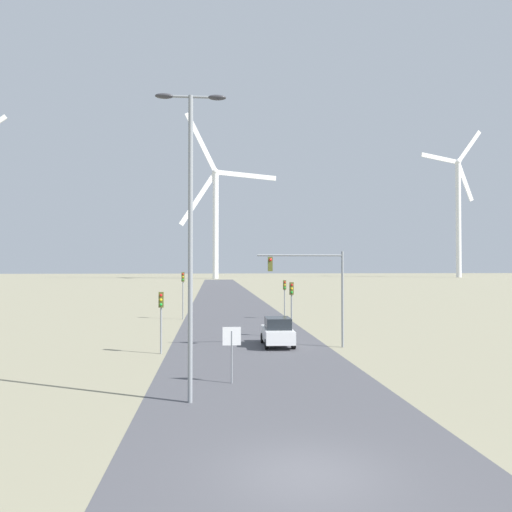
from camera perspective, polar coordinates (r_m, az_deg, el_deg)
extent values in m
plane|color=gray|center=(13.49, 5.88, -23.58)|extent=(600.00, 600.00, 0.00)
cube|color=#47474C|center=(60.50, -2.79, -5.96)|extent=(10.00, 240.00, 0.01)
cylinder|color=gray|center=(18.99, -7.51, 0.89)|extent=(0.18, 0.18, 11.62)
cylinder|color=gray|center=(20.03, -7.47, 17.59)|extent=(1.99, 0.10, 0.10)
ellipsoid|color=#333338|center=(20.10, -10.44, 17.54)|extent=(0.70, 0.32, 0.20)
ellipsoid|color=#333338|center=(20.01, -4.48, 17.60)|extent=(0.70, 0.32, 0.20)
cylinder|color=gray|center=(22.28, -2.79, -11.46)|extent=(0.07, 0.07, 2.29)
cube|color=white|center=(22.12, -2.79, -9.14)|extent=(0.81, 0.01, 0.81)
cube|color=red|center=(22.14, -2.79, -9.13)|extent=(0.76, 0.02, 0.76)
cylinder|color=gray|center=(29.83, -10.80, -7.52)|extent=(0.11, 0.11, 3.60)
cube|color=#4C511E|center=(29.71, -10.79, -4.93)|extent=(0.28, 0.24, 0.90)
sphere|color=red|center=(29.56, -10.81, -4.42)|extent=(0.16, 0.16, 0.16)
sphere|color=gold|center=(29.58, -10.81, -4.95)|extent=(0.16, 0.16, 0.16)
sphere|color=green|center=(29.60, -10.82, -5.47)|extent=(0.16, 0.16, 0.16)
cylinder|color=gray|center=(36.00, 4.08, -6.15)|extent=(0.11, 0.11, 3.95)
cube|color=#4C511E|center=(35.89, 4.08, -3.73)|extent=(0.28, 0.24, 0.90)
sphere|color=red|center=(35.75, 4.11, -3.30)|extent=(0.16, 0.16, 0.16)
sphere|color=gold|center=(35.76, 4.11, -3.74)|extent=(0.16, 0.16, 0.16)
sphere|color=green|center=(35.77, 4.12, -4.17)|extent=(0.16, 0.16, 0.16)
cylinder|color=gray|center=(48.20, -8.35, -4.52)|extent=(0.11, 0.11, 4.51)
cube|color=#4C511E|center=(48.13, -8.35, -2.37)|extent=(0.28, 0.24, 0.90)
sphere|color=red|center=(47.99, -8.35, -2.05)|extent=(0.16, 0.16, 0.16)
sphere|color=gold|center=(47.99, -8.36, -2.38)|extent=(0.16, 0.16, 0.16)
sphere|color=green|center=(48.00, -8.36, -2.70)|extent=(0.16, 0.16, 0.16)
cylinder|color=gray|center=(48.09, 3.29, -5.00)|extent=(0.11, 0.11, 3.72)
cube|color=#4C511E|center=(48.01, 3.29, -3.32)|extent=(0.28, 0.24, 0.90)
sphere|color=red|center=(47.87, 3.31, -3.01)|extent=(0.16, 0.16, 0.16)
sphere|color=gold|center=(47.88, 3.31, -3.33)|extent=(0.16, 0.16, 0.16)
sphere|color=green|center=(47.89, 3.31, -3.65)|extent=(0.16, 0.16, 0.16)
cylinder|color=gray|center=(31.99, 9.86, -4.89)|extent=(0.14, 0.14, 6.04)
cylinder|color=gray|center=(31.34, 5.07, 0.08)|extent=(5.40, 0.12, 0.12)
cube|color=#4C511E|center=(31.06, 1.64, -0.93)|extent=(0.28, 0.24, 0.90)
sphere|color=red|center=(30.93, 1.66, -0.43)|extent=(0.18, 0.18, 0.18)
cube|color=white|center=(32.32, 2.47, -8.95)|extent=(1.88, 4.13, 0.80)
cube|color=#1E2328|center=(32.08, 2.50, -7.66)|extent=(1.60, 2.13, 0.70)
cylinder|color=black|center=(33.53, 0.76, -9.35)|extent=(0.22, 0.66, 0.66)
cylinder|color=black|center=(33.74, 3.60, -9.30)|extent=(0.22, 0.66, 0.66)
cylinder|color=black|center=(31.03, 1.24, -10.03)|extent=(0.22, 0.66, 0.66)
cylinder|color=black|center=(31.25, 4.31, -9.96)|extent=(0.22, 0.66, 0.66)
cylinder|color=white|center=(192.43, -4.65, 3.52)|extent=(2.20, 2.20, 41.05)
sphere|color=white|center=(195.14, -4.64, 9.54)|extent=(2.60, 2.60, 2.60)
cube|color=white|center=(198.04, -1.03, 9.19)|extent=(23.56, 5.43, 2.98)
cube|color=white|center=(196.41, -6.32, 12.82)|extent=(12.36, 3.07, 22.10)
cube|color=white|center=(192.15, -6.65, 6.51)|extent=(14.27, 3.47, 21.07)
cylinder|color=white|center=(231.07, 22.12, 3.87)|extent=(2.20, 2.20, 49.43)
sphere|color=white|center=(234.46, 22.08, 9.90)|extent=(2.60, 2.60, 2.60)
cube|color=white|center=(239.22, 23.18, 11.46)|extent=(11.84, 2.33, 14.59)
cube|color=white|center=(229.56, 20.21, 10.44)|extent=(17.04, 3.14, 4.13)
cube|color=white|center=(235.03, 22.78, 7.77)|extent=(8.08, 1.74, 16.50)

